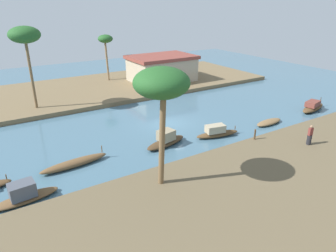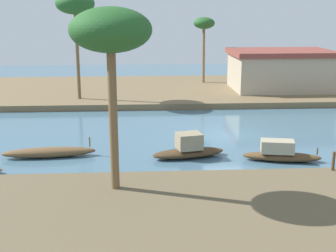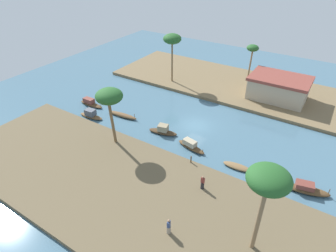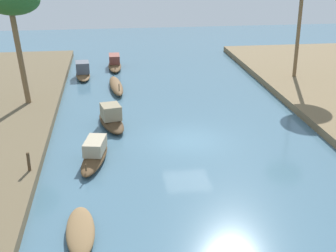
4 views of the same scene
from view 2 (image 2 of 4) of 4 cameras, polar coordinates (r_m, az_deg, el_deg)
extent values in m
plane|color=#476B7F|center=(28.85, 7.07, -1.18)|extent=(73.73, 73.73, 0.00)
cube|color=brown|center=(43.27, 3.50, 4.47)|extent=(43.74, 15.06, 0.48)
ellipsoid|color=brown|center=(24.64, 13.80, -3.69)|extent=(4.10, 1.75, 0.45)
cube|color=tan|center=(24.45, 13.30, -2.46)|extent=(1.80, 1.19, 0.64)
cylinder|color=brown|center=(24.79, 17.89, -3.00)|extent=(0.07, 0.07, 0.36)
ellipsoid|color=#47331E|center=(24.50, 2.52, -3.33)|extent=(4.06, 1.97, 0.48)
cube|color=gray|center=(24.32, 2.60, -1.86)|extent=(1.46, 1.29, 0.83)
ellipsoid|color=brown|center=(25.28, -14.43, -3.16)|extent=(4.92, 1.26, 0.53)
cylinder|color=brown|center=(24.98, -9.61, -1.94)|extent=(0.07, 0.07, 0.54)
cylinder|color=#4C3823|center=(22.40, 19.68, -4.08)|extent=(0.14, 0.14, 0.88)
cylinder|color=brown|center=(18.34, -6.74, 0.63)|extent=(0.35, 0.71, 5.78)
ellipsoid|color=#235623|center=(17.84, -7.08, 11.66)|extent=(3.14, 3.14, 1.73)
cylinder|color=#7F6647|center=(46.02, 4.39, 8.69)|extent=(0.28, 0.65, 5.32)
ellipsoid|color=#235623|center=(45.82, 4.46, 12.51)|extent=(2.05, 2.05, 1.13)
cylinder|color=brown|center=(37.92, -11.07, 8.43)|extent=(0.28, 0.33, 6.88)
ellipsoid|color=#235623|center=(37.73, -11.37, 14.55)|extent=(3.03, 3.03, 1.67)
cube|color=tan|center=(43.05, 13.61, 6.44)|extent=(8.44, 5.94, 3.08)
cube|color=brown|center=(42.86, 13.75, 8.77)|extent=(8.95, 6.29, 0.44)
camera|label=1|loc=(10.54, -75.26, 22.00)|focal=32.53mm
camera|label=3|loc=(24.41, 104.13, 31.83)|focal=30.67mm
camera|label=4|loc=(36.12, 47.80, 13.29)|focal=48.32mm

